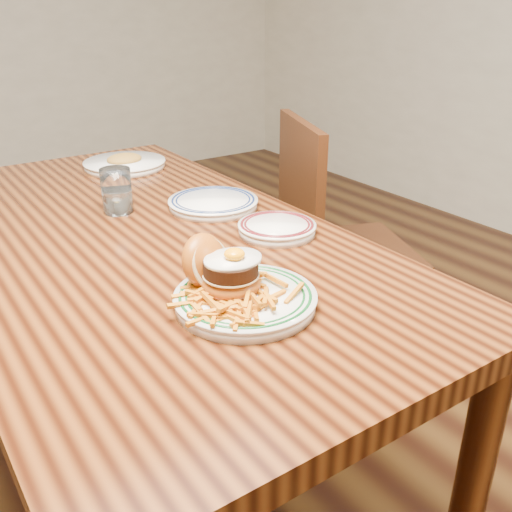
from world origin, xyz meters
TOP-DOWN VIEW (x-y plane):
  - floor at (0.00, 0.00)m, footprint 6.00×6.00m
  - table at (0.00, 0.00)m, footprint 0.85×1.60m
  - chair_right at (0.78, 0.16)m, footprint 0.55×0.55m
  - main_plate at (0.01, -0.43)m, footprint 0.26×0.28m
  - side_plate at (0.27, -0.19)m, footprint 0.18×0.18m
  - rear_plate at (0.24, 0.05)m, footprint 0.24×0.24m
  - water_glass at (0.02, 0.16)m, footprint 0.08×0.08m
  - far_plate at (0.20, 0.55)m, footprint 0.26×0.26m

SIDE VIEW (x-z plane):
  - floor at x=0.00m, z-range 0.00..0.00m
  - chair_right at x=0.78m, z-range 0.03..0.94m
  - table at x=0.00m, z-range 0.29..1.04m
  - rear_plate at x=0.24m, z-range 0.75..0.78m
  - far_plate at x=0.20m, z-range 0.74..0.79m
  - side_plate at x=0.27m, z-range 0.75..0.78m
  - main_plate at x=0.01m, z-range 0.72..0.85m
  - water_glass at x=0.02m, z-range 0.74..0.86m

